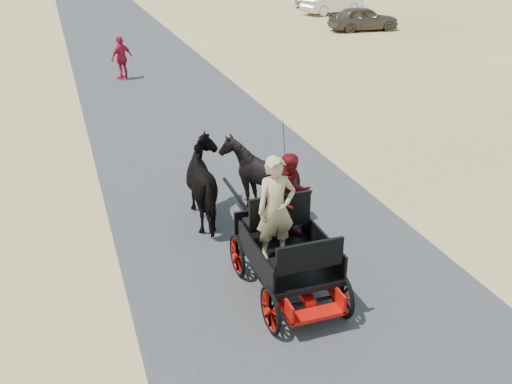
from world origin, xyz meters
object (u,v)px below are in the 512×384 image
object	(u,v)px
horse_left	(209,184)
horse_right	(259,177)
pedestrian	(122,58)
carriage	(287,274)
car_b	(332,2)
car_a	(363,18)

from	to	relation	value
horse_left	horse_right	xyz separation A→B (m)	(1.10, 0.00, 0.00)
horse_right	pedestrian	bearing A→B (deg)	-84.42
carriage	car_b	bearing A→B (deg)	62.55
carriage	horse_left	size ratio (longest dim) A/B	1.20
horse_right	car_a	size ratio (longest dim) A/B	0.42
horse_left	car_b	bearing A→B (deg)	-120.87
car_a	horse_left	bearing A→B (deg)	148.89
pedestrian	car_a	distance (m)	16.45
pedestrian	car_a	size ratio (longest dim) A/B	0.42
horse_left	car_a	xyz separation A→B (m)	(14.71, 20.02, -0.15)
carriage	car_a	size ratio (longest dim) A/B	0.59
car_a	carriage	bearing A→B (deg)	153.60
horse_left	pedestrian	bearing A→B (deg)	-89.25
carriage	horse_left	bearing A→B (deg)	100.39
carriage	car_b	world-z (taller)	car_b
carriage	pedestrian	xyz separation A→B (m)	(-0.72, 15.99, 0.50)
pedestrian	car_b	xyz separation A→B (m)	(16.22, 13.86, -0.11)
pedestrian	car_b	size ratio (longest dim) A/B	0.38
pedestrian	horse_right	bearing A→B (deg)	63.02
carriage	car_b	size ratio (longest dim) A/B	0.52
horse_left	horse_right	world-z (taller)	horse_right
horse_right	carriage	bearing A→B (deg)	79.61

